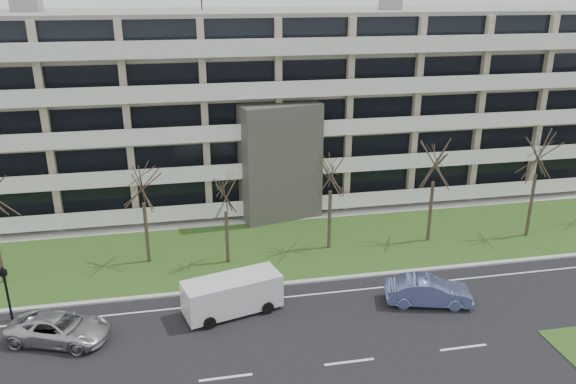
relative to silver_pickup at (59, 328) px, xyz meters
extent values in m
plane|color=black|center=(14.10, -4.58, -0.71)|extent=(160.00, 160.00, 0.00)
cube|color=#28501A|center=(14.10, 8.42, -0.68)|extent=(90.00, 10.00, 0.06)
cube|color=#B2B2AD|center=(14.10, 3.42, -0.65)|extent=(90.00, 0.35, 0.12)
cube|color=#B2B2AD|center=(14.10, 13.92, -0.67)|extent=(90.00, 2.00, 0.08)
cube|color=white|center=(14.10, 1.92, -0.71)|extent=(90.00, 0.12, 0.01)
cube|color=tan|center=(14.10, 20.92, 6.79)|extent=(60.00, 12.00, 15.00)
cube|color=gray|center=(14.10, 20.92, 14.44)|extent=(60.50, 12.50, 0.30)
cube|color=#4C4742|center=(14.10, 13.92, 3.79)|extent=(6.39, 3.69, 9.00)
cube|color=black|center=(14.10, 13.72, 1.29)|extent=(4.92, 1.19, 3.50)
cube|color=gray|center=(-3.90, 20.92, 15.19)|extent=(2.00, 2.00, 1.20)
cube|color=black|center=(14.10, 14.90, 1.39)|extent=(58.00, 0.10, 1.80)
cube|color=white|center=(14.10, 14.22, -0.11)|extent=(58.00, 1.40, 0.22)
cube|color=white|center=(14.10, 13.57, 0.49)|extent=(58.00, 0.08, 1.00)
cube|color=black|center=(14.10, 14.90, 4.39)|extent=(58.00, 0.10, 1.80)
cube|color=white|center=(14.10, 14.22, 2.89)|extent=(58.00, 1.40, 0.22)
cube|color=white|center=(14.10, 13.57, 3.49)|extent=(58.00, 0.08, 1.00)
cube|color=black|center=(14.10, 14.90, 7.39)|extent=(58.00, 0.10, 1.80)
cube|color=white|center=(14.10, 14.22, 5.89)|extent=(58.00, 1.40, 0.22)
cube|color=white|center=(14.10, 13.57, 6.49)|extent=(58.00, 0.08, 1.00)
cube|color=black|center=(14.10, 14.90, 10.39)|extent=(58.00, 0.10, 1.80)
cube|color=white|center=(14.10, 14.22, 8.89)|extent=(58.00, 1.40, 0.22)
cube|color=white|center=(14.10, 13.57, 9.49)|extent=(58.00, 0.08, 1.00)
cube|color=black|center=(14.10, 14.90, 13.39)|extent=(58.00, 0.10, 1.80)
cube|color=white|center=(14.10, 14.22, 11.89)|extent=(58.00, 1.40, 0.22)
cube|color=white|center=(14.10, 13.57, 12.49)|extent=(58.00, 0.08, 1.00)
imported|color=#B2B5BA|center=(0.00, 0.00, 0.00)|extent=(5.64, 3.94, 1.43)
imported|color=#6D7BBE|center=(20.06, -0.30, 0.08)|extent=(5.11, 2.87, 1.60)
cube|color=silver|center=(9.00, 0.98, 0.43)|extent=(5.69, 3.29, 1.89)
cube|color=black|center=(9.00, 0.98, 0.97)|extent=(5.27, 3.04, 0.70)
cube|color=silver|center=(11.45, 1.63, 0.28)|extent=(0.82, 1.91, 1.19)
cylinder|color=black|center=(7.62, -0.41, -0.37)|extent=(0.74, 0.42, 0.70)
cylinder|color=black|center=(7.11, 1.52, -0.37)|extent=(0.74, 0.42, 0.70)
cylinder|color=black|center=(10.89, 0.45, -0.37)|extent=(0.74, 0.42, 0.70)
cylinder|color=black|center=(10.38, 2.38, -0.37)|extent=(0.74, 0.42, 0.70)
cylinder|color=black|center=(-2.91, 2.43, 0.91)|extent=(0.13, 0.13, 3.25)
cube|color=black|center=(-2.91, 2.43, 2.21)|extent=(0.36, 0.32, 0.35)
sphere|color=red|center=(-2.91, 2.43, 2.21)|extent=(0.15, 0.15, 0.15)
cylinder|color=#382B21|center=(4.18, 8.05, 1.37)|extent=(0.24, 0.24, 4.17)
cylinder|color=#382B21|center=(9.29, 6.94, 1.11)|extent=(0.24, 0.24, 3.64)
cylinder|color=#382B21|center=(16.38, 7.80, 1.40)|extent=(0.24, 0.24, 4.22)
cylinder|color=#382B21|center=(23.64, 7.57, 1.51)|extent=(0.24, 0.24, 4.46)
cylinder|color=#382B21|center=(31.02, 6.94, 1.65)|extent=(0.24, 0.24, 4.73)
camera|label=1|loc=(6.81, -26.26, 16.52)|focal=35.00mm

